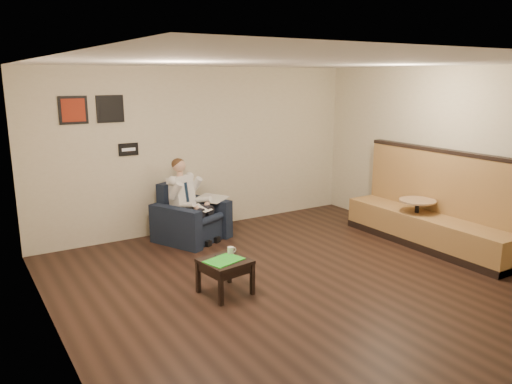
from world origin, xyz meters
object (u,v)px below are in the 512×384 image
side_table (225,277)px  green_folder (224,260)px  armchair (191,212)px  cafe_table (416,221)px  seated_man (197,203)px  coffee_mug (231,251)px  smartphone (221,255)px  banquette (430,200)px

side_table → green_folder: bearing=-138.4°
armchair → cafe_table: 3.65m
green_folder → seated_man: bearing=73.3°
seated_man → green_folder: size_ratio=2.90×
armchair → side_table: size_ratio=1.79×
coffee_mug → smartphone: bearing=170.8°
coffee_mug → seated_man: bearing=77.2°
side_table → coffee_mug: (0.16, 0.14, 0.27)m
smartphone → side_table: bearing=-97.4°
armchair → smartphone: (-0.51, -1.98, -0.02)m
armchair → seated_man: (0.05, -0.11, 0.17)m
seated_man → banquette: (3.03, -2.13, 0.11)m
armchair → seated_man: size_ratio=0.75×
seated_man → coffee_mug: 1.94m
seated_man → green_folder: 2.15m
green_folder → smartphone: (0.05, 0.19, -0.00)m
coffee_mug → cafe_table: (3.39, -0.06, -0.13)m
green_folder → cafe_table: bearing=1.7°
green_folder → banquette: (3.64, -0.08, 0.30)m
side_table → smartphone: 0.28m
armchair → banquette: 3.82m
green_folder → coffee_mug: 0.25m
seated_man → smartphone: bearing=-131.3°
armchair → banquette: size_ratio=0.33×
side_table → banquette: bearing=-1.6°
armchair → coffee_mug: 2.03m
seated_man → cafe_table: seated_man is taller
armchair → seated_man: 0.21m
seated_man → armchair: bearing=90.0°
armchair → side_table: bearing=-128.7°
armchair → seated_man: bearing=-90.0°
banquette → seated_man: bearing=144.9°
seated_man → coffee_mug: (-0.43, -1.89, -0.15)m
coffee_mug → smartphone: (-0.13, 0.02, -0.04)m
coffee_mug → side_table: bearing=-138.4°
seated_man → cafe_table: (2.96, -1.95, -0.28)m
side_table → cafe_table: size_ratio=0.75×
green_folder → banquette: banquette is taller
cafe_table → coffee_mug: bearing=179.0°
armchair → side_table: (-0.54, -2.14, -0.25)m
smartphone → armchair: bearing=77.6°
armchair → smartphone: armchair is taller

